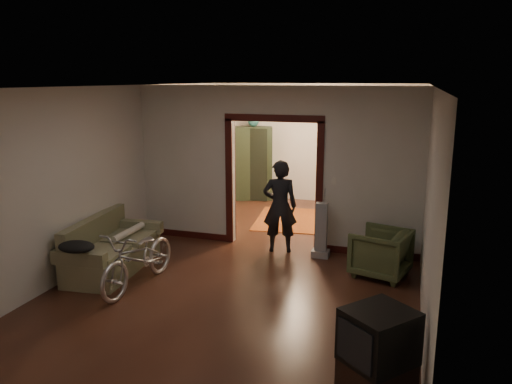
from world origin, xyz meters
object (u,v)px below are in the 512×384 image
at_px(armchair, 380,253).
at_px(person, 280,206).
at_px(sofa, 113,245).
at_px(bicycle, 139,258).
at_px(locker, 253,163).
at_px(desk, 356,196).

bearing_deg(armchair, person, -93.54).
height_order(sofa, bicycle, bicycle).
bearing_deg(locker, person, -85.18).
bearing_deg(person, armchair, 145.81).
xyz_separation_m(armchair, locker, (-3.34, 4.12, 0.53)).
xyz_separation_m(armchair, person, (-1.73, 0.60, 0.44)).
bearing_deg(desk, locker, 174.41).
distance_m(person, desk, 3.30).
relative_size(person, desk, 1.74).
distance_m(bicycle, desk, 5.74).
distance_m(armchair, desk, 3.81).
bearing_deg(locker, desk, -28.51).
relative_size(armchair, locker, 0.44).
distance_m(person, locker, 3.88).
height_order(sofa, armchair, sofa).
height_order(sofa, person, person).
bearing_deg(desk, armchair, -74.86).
xyz_separation_m(sofa, bicycle, (0.73, -0.45, 0.03)).
height_order(person, locker, locker).
distance_m(sofa, desk, 5.71).
xyz_separation_m(locker, desk, (2.55, -0.39, -0.55)).
bearing_deg(bicycle, armchair, 28.24).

